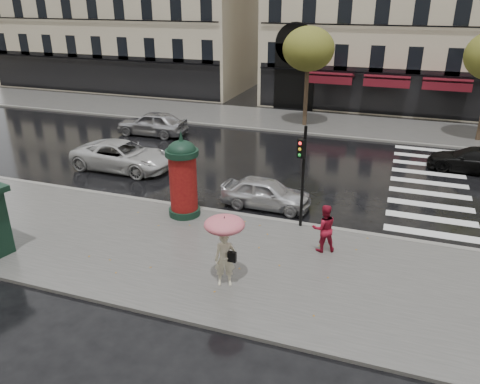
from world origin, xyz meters
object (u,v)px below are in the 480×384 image
at_px(traffic_light, 302,168).
at_px(car_black, 473,160).
at_px(morris_column, 183,176).
at_px(woman_red, 324,228).
at_px(man_burgundy, 179,195).
at_px(woman_umbrella, 225,240).
at_px(car_silver, 266,193).
at_px(car_far_silver, 152,123).
at_px(car_white, 122,156).

relative_size(traffic_light, car_black, 0.92).
relative_size(morris_column, car_black, 0.82).
distance_m(woman_red, man_burgundy, 6.22).
bearing_deg(woman_umbrella, man_burgundy, 130.68).
relative_size(car_silver, car_far_silver, 0.85).
relative_size(woman_red, car_far_silver, 0.38).
bearing_deg(morris_column, car_silver, 35.40).
height_order(traffic_light, car_far_silver, traffic_light).
height_order(woman_umbrella, car_silver, woman_umbrella).
xyz_separation_m(woman_red, car_black, (5.83, 10.85, -0.36)).
bearing_deg(car_silver, car_black, -48.63).
xyz_separation_m(car_white, car_far_silver, (-1.72, 6.24, 0.04)).
relative_size(man_burgundy, car_far_silver, 0.35).
bearing_deg(man_burgundy, car_white, -40.03).
relative_size(woman_umbrella, woman_red, 1.36).
height_order(woman_umbrella, man_burgundy, woman_umbrella).
distance_m(car_white, car_black, 18.17).
relative_size(woman_umbrella, man_burgundy, 1.49).
distance_m(woman_red, car_white, 12.55).
distance_m(man_burgundy, car_far_silver, 12.48).
relative_size(car_silver, car_white, 0.73).
relative_size(morris_column, traffic_light, 0.89).
distance_m(morris_column, car_far_silver, 12.69).
relative_size(man_burgundy, traffic_light, 0.40).
xyz_separation_m(morris_column, car_white, (-5.54, 4.13, -1.09)).
height_order(morris_column, car_far_silver, morris_column).
bearing_deg(woman_red, car_black, -143.31).
bearing_deg(traffic_light, car_black, 52.92).
height_order(man_burgundy, car_white, man_burgundy).
bearing_deg(car_white, woman_umbrella, -131.60).
bearing_deg(car_black, woman_red, -21.99).
relative_size(woman_red, traffic_light, 0.44).
height_order(woman_red, traffic_light, traffic_light).
relative_size(morris_column, car_white, 0.67).
height_order(woman_umbrella, car_far_silver, woman_umbrella).
xyz_separation_m(car_silver, car_black, (8.84, 7.74, -0.03)).
bearing_deg(car_black, car_far_silver, -85.46).
distance_m(man_burgundy, traffic_light, 5.22).
bearing_deg(traffic_light, car_far_silver, 140.51).
xyz_separation_m(woman_umbrella, morris_column, (-3.39, 4.16, 0.14)).
xyz_separation_m(woman_umbrella, man_burgundy, (-3.61, 4.20, -0.77)).
bearing_deg(woman_umbrella, car_far_silver, 126.23).
relative_size(woman_umbrella, car_black, 0.54).
height_order(car_silver, car_far_silver, car_far_silver).
distance_m(woman_umbrella, man_burgundy, 5.60).
height_order(car_silver, car_black, car_silver).
relative_size(car_silver, car_black, 0.89).
relative_size(car_black, car_far_silver, 0.95).
bearing_deg(man_burgundy, woman_umbrella, 128.18).
bearing_deg(woman_red, car_far_silver, -66.03).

